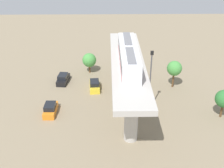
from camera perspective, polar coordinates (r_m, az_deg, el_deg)
ground_plane at (r=48.34m, az=2.94°, el=-4.12°), size 120.00×120.00×0.00m
viaduct at (r=45.40m, az=3.13°, el=2.27°), size 5.20×28.00×8.00m
train at (r=42.55m, az=3.38°, el=5.64°), size 2.64×13.55×3.24m
parked_car_orange at (r=46.73m, az=-12.36°, el=-5.01°), size 1.86×4.23×1.76m
parked_car_yellow at (r=52.60m, az=-3.54°, el=-0.30°), size 2.07×4.31×1.76m
parked_car_black at (r=55.69m, az=-9.87°, el=1.02°), size 2.27×4.38×1.76m
tree_near_viaduct at (r=58.19m, az=-4.62°, el=4.83°), size 2.86×2.86×4.23m
tree_mid_lot at (r=53.15m, az=12.52°, el=3.08°), size 2.77×2.77×5.26m
tree_far_corner at (r=46.74m, az=21.75°, el=-2.82°), size 2.78×2.78×4.73m
signal_post at (r=43.94m, az=7.73°, el=0.85°), size 0.44×0.28×10.60m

